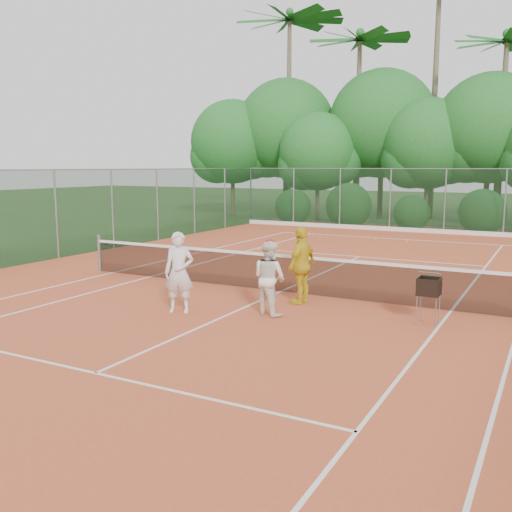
{
  "coord_description": "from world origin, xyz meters",
  "views": [
    {
      "loc": [
        6.04,
        -12.54,
        3.13
      ],
      "look_at": [
        -0.02,
        -1.2,
        1.1
      ],
      "focal_mm": 40.0,
      "sensor_mm": 36.0,
      "label": 1
    }
  ],
  "objects": [
    {
      "name": "stray_ball_b",
      "position": [
        -0.77,
        10.98,
        0.05
      ],
      "size": [
        0.07,
        0.07,
        0.07
      ],
      "primitive_type": "sphere",
      "color": "#C0D130",
      "rests_on": "clay_court"
    },
    {
      "name": "stray_ball_c",
      "position": [
        0.55,
        10.99,
        0.05
      ],
      "size": [
        0.07,
        0.07,
        0.07
      ],
      "primitive_type": "sphere",
      "color": "yellow",
      "rests_on": "clay_court"
    },
    {
      "name": "ground",
      "position": [
        0.0,
        0.0,
        0.0
      ],
      "size": [
        120.0,
        120.0,
        0.0
      ],
      "primitive_type": "plane",
      "color": "#204017",
      "rests_on": "ground"
    },
    {
      "name": "court_markings",
      "position": [
        0.0,
        0.0,
        0.02
      ],
      "size": [
        11.03,
        23.83,
        0.01
      ],
      "color": "white",
      "rests_on": "clay_court"
    },
    {
      "name": "clay_court",
      "position": [
        0.0,
        0.0,
        0.01
      ],
      "size": [
        18.0,
        36.0,
        0.02
      ],
      "primitive_type": "cube",
      "color": "#C4522D",
      "rests_on": "ground"
    },
    {
      "name": "player_yellow",
      "position": [
        0.95,
        -0.8,
        0.9
      ],
      "size": [
        0.55,
        1.08,
        1.77
      ],
      "primitive_type": "imported",
      "rotation": [
        0.0,
        0.0,
        -1.69
      ],
      "color": "yellow",
      "rests_on": "clay_court"
    },
    {
      "name": "ball_hopper",
      "position": [
        3.87,
        -1.23,
        0.77
      ],
      "size": [
        0.41,
        0.41,
        0.94
      ],
      "rotation": [
        0.0,
        0.0,
        0.1
      ],
      "color": "gray",
      "rests_on": "clay_court"
    },
    {
      "name": "player_center_grp",
      "position": [
        0.74,
        -2.03,
        0.82
      ],
      "size": [
        0.92,
        0.82,
        1.61
      ],
      "color": "white",
      "rests_on": "clay_court"
    },
    {
      "name": "stray_ball_a",
      "position": [
        -3.18,
        10.67,
        0.05
      ],
      "size": [
        0.07,
        0.07,
        0.07
      ],
      "primitive_type": "sphere",
      "color": "yellow",
      "rests_on": "clay_court"
    },
    {
      "name": "tropical_treeline",
      "position": [
        1.43,
        20.22,
        5.11
      ],
      "size": [
        32.1,
        8.49,
        15.03
      ],
      "color": "brown",
      "rests_on": "ground"
    },
    {
      "name": "fence_back",
      "position": [
        0.0,
        15.0,
        1.52
      ],
      "size": [
        18.07,
        0.07,
        3.0
      ],
      "color": "#19381E",
      "rests_on": "clay_court"
    },
    {
      "name": "player_white",
      "position": [
        -1.05,
        -2.77,
        0.89
      ],
      "size": [
        0.75,
        0.64,
        1.73
      ],
      "primitive_type": "imported",
      "rotation": [
        0.0,
        0.0,
        0.42
      ],
      "color": "silver",
      "rests_on": "clay_court"
    },
    {
      "name": "tennis_net",
      "position": [
        0.0,
        0.0,
        0.53
      ],
      "size": [
        11.97,
        0.1,
        1.1
      ],
      "color": "gray",
      "rests_on": "clay_court"
    }
  ]
}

